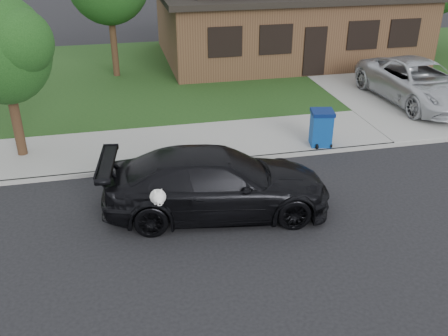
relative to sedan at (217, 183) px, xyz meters
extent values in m
plane|color=black|center=(2.48, -0.95, -0.78)|extent=(120.00, 120.00, 0.00)
cube|color=gray|center=(2.48, 4.05, -0.72)|extent=(60.00, 3.00, 0.12)
cube|color=gray|center=(2.48, 2.55, -0.72)|extent=(60.00, 0.12, 0.12)
cube|color=#193814|center=(2.48, 12.05, -0.72)|extent=(60.00, 13.00, 0.13)
cube|color=gray|center=(8.48, 9.05, -0.71)|extent=(4.50, 13.00, 0.14)
imported|color=black|center=(0.00, 0.00, 0.00)|extent=(5.63, 2.86, 1.57)
ellipsoid|color=white|center=(-1.48, -1.02, 0.37)|extent=(0.34, 0.40, 0.30)
sphere|color=white|center=(-1.48, -1.25, 0.47)|extent=(0.26, 0.26, 0.26)
cube|color=white|center=(-1.48, -1.38, 0.43)|extent=(0.09, 0.12, 0.08)
sphere|color=black|center=(-1.48, -1.44, 0.43)|extent=(0.04, 0.04, 0.04)
cone|color=white|center=(-1.54, -1.20, 0.61)|extent=(0.11, 0.11, 0.14)
cone|color=white|center=(-1.41, -1.20, 0.61)|extent=(0.11, 0.11, 0.14)
imported|color=silver|center=(8.97, 5.89, 0.13)|extent=(2.84, 5.68, 1.55)
cube|color=navy|center=(3.90, 2.96, -0.17)|extent=(0.72, 0.72, 1.00)
cube|color=#071A51|center=(3.90, 2.96, 0.39)|extent=(0.79, 0.79, 0.11)
cylinder|color=black|center=(3.68, 2.66, -0.59)|extent=(0.09, 0.16, 0.16)
cylinder|color=black|center=(4.12, 2.66, -0.59)|extent=(0.09, 0.16, 0.16)
cube|color=#422B1C|center=(6.48, 14.05, 0.85)|extent=(12.00, 8.00, 3.00)
cube|color=black|center=(6.48, 10.02, 0.45)|extent=(1.00, 0.06, 2.10)
cube|color=black|center=(2.48, 10.03, 1.05)|extent=(1.30, 0.05, 1.10)
cube|color=black|center=(4.68, 10.03, 1.05)|extent=(1.30, 0.05, 1.10)
cube|color=black|center=(8.68, 10.03, 1.05)|extent=(1.30, 0.05, 1.10)
cube|color=black|center=(10.68, 10.03, 1.05)|extent=(1.30, 0.05, 1.10)
cylinder|color=#332114|center=(-2.02, 12.05, 0.58)|extent=(0.28, 0.28, 2.48)
cylinder|color=#332114|center=(14.48, 13.55, 0.36)|extent=(0.28, 0.28, 2.03)
cylinder|color=#332114|center=(-5.02, 4.25, 0.24)|extent=(0.28, 0.28, 1.80)
ellipsoid|color=#143811|center=(-5.02, 4.25, 2.44)|extent=(2.60, 2.60, 2.99)
sphere|color=#26591E|center=(-4.50, 3.86, 2.70)|extent=(1.82, 1.82, 1.82)
camera|label=1|loc=(-2.11, -10.23, 5.62)|focal=40.00mm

